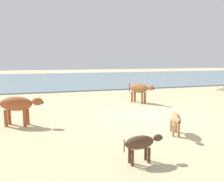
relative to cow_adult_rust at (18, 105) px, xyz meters
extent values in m
plane|color=#CCB789|center=(4.61, -0.06, -0.69)|extent=(80.00, 80.00, 0.00)
cube|color=slate|center=(4.61, 16.95, -0.65)|extent=(60.00, 20.00, 0.08)
ellipsoid|color=#9E4C28|center=(-0.05, 0.02, 0.04)|extent=(1.15, 0.74, 0.47)
ellipsoid|color=#9E4C28|center=(0.62, -0.20, 0.12)|extent=(0.40, 0.31, 0.25)
sphere|color=#2D2119|center=(0.77, -0.25, 0.09)|extent=(0.12, 0.12, 0.10)
cylinder|color=#9E4C28|center=(0.28, 0.03, -0.43)|extent=(0.11, 0.11, 0.53)
cylinder|color=#9E4C28|center=(0.21, -0.19, -0.43)|extent=(0.11, 0.11, 0.53)
cylinder|color=#9E4C28|center=(-0.31, 0.22, -0.43)|extent=(0.11, 0.11, 0.53)
cylinder|color=#9E4C28|center=(-0.38, 0.00, -0.43)|extent=(0.11, 0.11, 0.53)
ellipsoid|color=tan|center=(4.47, -2.17, -0.21)|extent=(0.53, 0.75, 0.31)
ellipsoid|color=tan|center=(4.30, -2.60, -0.16)|extent=(0.22, 0.27, 0.17)
sphere|color=#2D2119|center=(4.26, -2.70, -0.18)|extent=(0.08, 0.08, 0.06)
cylinder|color=tan|center=(4.47, -2.39, -0.52)|extent=(0.07, 0.07, 0.35)
cylinder|color=tan|center=(4.33, -2.33, -0.52)|extent=(0.07, 0.07, 0.35)
cylinder|color=tan|center=(4.62, -2.01, -0.52)|extent=(0.07, 0.07, 0.35)
cylinder|color=tan|center=(4.48, -1.96, -0.52)|extent=(0.07, 0.07, 0.35)
cylinder|color=#2D2119|center=(4.62, -1.83, -0.25)|extent=(0.02, 0.02, 0.29)
ellipsoid|color=#4C3323|center=(2.78, -3.50, -0.25)|extent=(0.67, 0.30, 0.29)
ellipsoid|color=#4C3323|center=(3.21, -3.48, -0.20)|extent=(0.22, 0.14, 0.15)
sphere|color=#2D2119|center=(3.31, -3.47, -0.22)|extent=(0.06, 0.06, 0.06)
cylinder|color=#4C3323|center=(2.96, -3.42, -0.53)|extent=(0.07, 0.07, 0.33)
cylinder|color=#4C3323|center=(2.97, -3.56, -0.53)|extent=(0.07, 0.07, 0.33)
cylinder|color=#4C3323|center=(2.58, -3.44, -0.53)|extent=(0.07, 0.07, 0.33)
cylinder|color=#4C3323|center=(2.59, -3.58, -0.53)|extent=(0.07, 0.07, 0.33)
cylinder|color=#2D2119|center=(2.43, -3.52, -0.28)|extent=(0.02, 0.02, 0.27)
ellipsoid|color=brown|center=(5.29, 2.39, 0.06)|extent=(0.92, 1.17, 0.48)
ellipsoid|color=brown|center=(5.65, 1.75, 0.14)|extent=(0.37, 0.42, 0.26)
sphere|color=#2D2119|center=(5.72, 1.61, 0.11)|extent=(0.14, 0.14, 0.10)
cylinder|color=brown|center=(5.55, 2.17, -0.42)|extent=(0.11, 0.11, 0.55)
cylinder|color=brown|center=(5.34, 2.05, -0.42)|extent=(0.11, 0.11, 0.55)
cylinder|color=brown|center=(5.24, 2.72, -0.42)|extent=(0.11, 0.11, 0.55)
cylinder|color=brown|center=(5.03, 2.61, -0.42)|extent=(0.11, 0.11, 0.55)
cylinder|color=#2D2119|center=(5.01, 2.89, 0.01)|extent=(0.04, 0.04, 0.45)
camera|label=1|loc=(1.04, -7.40, 1.46)|focal=34.22mm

